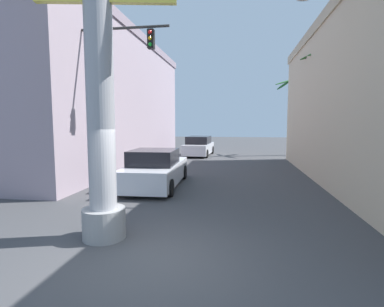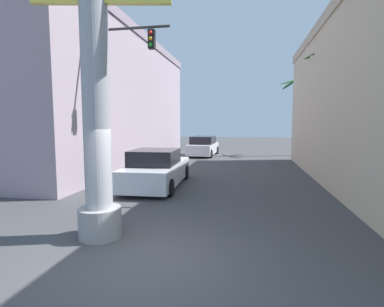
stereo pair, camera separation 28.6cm
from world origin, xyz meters
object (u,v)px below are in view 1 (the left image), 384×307
object	(u,v)px
car_lead	(156,170)
car_far	(199,146)
traffic_light_mast	(87,78)
palm_tree_far_left	(144,90)
street_lamp	(353,75)
palm_tree_far_right	(293,104)
palm_tree_mid_right	(329,96)

from	to	relation	value
car_lead	car_far	world-z (taller)	same
traffic_light_mast	car_far	world-z (taller)	traffic_light_mast
traffic_light_mast	palm_tree_far_left	world-z (taller)	palm_tree_far_left
street_lamp	traffic_light_mast	bearing A→B (deg)	176.32
street_lamp	palm_tree_far_right	world-z (taller)	street_lamp
car_far	palm_tree_far_right	bearing A→B (deg)	10.23
palm_tree_mid_right	palm_tree_far_left	size ratio (longest dim) A/B	0.74
street_lamp	palm_tree_far_right	xyz separation A→B (m)	(0.66, 14.84, -0.05)
car_far	palm_tree_far_right	size ratio (longest dim) A/B	0.76
traffic_light_mast	car_lead	size ratio (longest dim) A/B	1.26
street_lamp	palm_tree_far_left	size ratio (longest dim) A/B	0.79
street_lamp	car_far	xyz separation A→B (m)	(-6.83, 13.49, -3.44)
traffic_light_mast	car_lead	bearing A→B (deg)	16.80
traffic_light_mast	car_lead	distance (m)	4.51
palm_tree_far_right	palm_tree_far_left	xyz separation A→B (m)	(-11.88, -1.74, 1.18)
street_lamp	palm_tree_far_left	bearing A→B (deg)	130.56
car_lead	palm_tree_mid_right	size ratio (longest dim) A/B	0.77
street_lamp	traffic_light_mast	xyz separation A→B (m)	(-9.50, 0.61, 0.20)
street_lamp	palm_tree_mid_right	bearing A→B (deg)	81.42
street_lamp	palm_tree_far_left	xyz separation A→B (m)	(-11.22, 13.10, 1.14)
palm_tree_mid_right	palm_tree_far_left	distance (m)	14.16
car_lead	palm_tree_far_right	size ratio (longest dim) A/B	0.80
traffic_light_mast	car_lead	world-z (taller)	traffic_light_mast
palm_tree_mid_right	traffic_light_mast	bearing A→B (deg)	-153.15
car_lead	car_far	bearing A→B (deg)	89.25
car_lead	palm_tree_mid_right	distance (m)	9.66
street_lamp	traffic_light_mast	world-z (taller)	street_lamp
palm_tree_far_right	car_lead	bearing A→B (deg)	-119.60
car_lead	palm_tree_far_left	distance (m)	13.30
car_lead	car_far	size ratio (longest dim) A/B	1.05
traffic_light_mast	street_lamp	bearing A→B (deg)	-3.68
car_lead	palm_tree_mid_right	bearing A→B (deg)	29.74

